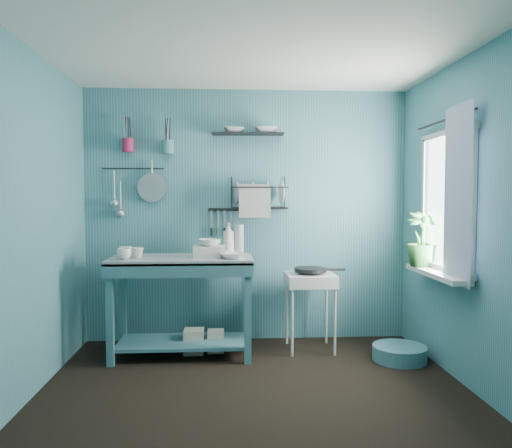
{
  "coord_description": "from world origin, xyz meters",
  "views": [
    {
      "loc": [
        -0.2,
        -3.49,
        1.43
      ],
      "look_at": [
        0.05,
        0.85,
        1.2
      ],
      "focal_mm": 35.0,
      "sensor_mm": 36.0,
      "label": 1
    }
  ],
  "objects": [
    {
      "name": "frying_pan",
      "position": [
        0.57,
        1.1,
        0.76
      ],
      "size": [
        0.3,
        0.3,
        0.03
      ],
      "primitive_type": "cylinder",
      "color": "black",
      "rests_on": "hotplate_stand"
    },
    {
      "name": "curtain_rod",
      "position": [
        1.54,
        0.45,
        2.05
      ],
      "size": [
        0.02,
        1.05,
        0.02
      ],
      "primitive_type": "cylinder",
      "rotation": [
        1.57,
        0.0,
        0.0
      ],
      "color": "black",
      "rests_on": "wall_right"
    },
    {
      "name": "work_counter",
      "position": [
        -0.61,
        1.0,
        0.45
      ],
      "size": [
        1.3,
        0.71,
        0.9
      ],
      "primitive_type": "cube",
      "rotation": [
        0.0,
        0.0,
        -0.06
      ],
      "color": "#356770",
      "rests_on": "floor"
    },
    {
      "name": "wash_tub",
      "position": [
        -0.36,
        0.98,
        0.95
      ],
      "size": [
        0.28,
        0.22,
        0.1
      ],
      "primitive_type": "cube",
      "color": "beige",
      "rests_on": "work_counter"
    },
    {
      "name": "upper_shelf",
      "position": [
        0.0,
        1.4,
        2.05
      ],
      "size": [
        0.7,
        0.2,
        0.01
      ],
      "primitive_type": "cube",
      "rotation": [
        0.0,
        0.0,
        -0.02
      ],
      "color": "black",
      "rests_on": "wall_back"
    },
    {
      "name": "tub_bowl",
      "position": [
        -0.36,
        0.98,
        1.03
      ],
      "size": [
        0.2,
        0.19,
        0.06
      ],
      "primitive_type": "imported",
      "color": "silver",
      "rests_on": "wash_tub"
    },
    {
      "name": "floor",
      "position": [
        0.0,
        0.0,
        0.0
      ],
      "size": [
        3.2,
        3.2,
        0.0
      ],
      "primitive_type": "plane",
      "color": "black",
      "rests_on": "ground"
    },
    {
      "name": "floor_basin",
      "position": [
        1.31,
        0.74,
        0.07
      ],
      "size": [
        0.47,
        0.47,
        0.13
      ],
      "primitive_type": "cylinder",
      "color": "teal",
      "rests_on": "floor"
    },
    {
      "name": "storage_tin_large",
      "position": [
        -0.51,
        1.05,
        0.11
      ],
      "size": [
        0.18,
        0.18,
        0.22
      ],
      "primitive_type": "cube",
      "color": "tan",
      "rests_on": "floor"
    },
    {
      "name": "counter_bowl",
      "position": [
        -0.16,
        0.85,
        0.92
      ],
      "size": [
        0.22,
        0.22,
        0.05
      ],
      "primitive_type": "imported",
      "color": "silver",
      "rests_on": "work_counter"
    },
    {
      "name": "soap_bottle",
      "position": [
        -0.19,
        1.2,
        1.05
      ],
      "size": [
        0.11,
        0.12,
        0.3
      ],
      "primitive_type": "imported",
      "color": "beige",
      "rests_on": "work_counter"
    },
    {
      "name": "hotplate_stand",
      "position": [
        0.57,
        1.1,
        0.36
      ],
      "size": [
        0.5,
        0.5,
        0.72
      ],
      "primitive_type": "cube",
      "rotation": [
        0.0,
        0.0,
        -0.11
      ],
      "color": "beige",
      "rests_on": "floor"
    },
    {
      "name": "knife_strip",
      "position": [
        -0.23,
        1.47,
        1.31
      ],
      "size": [
        0.32,
        0.07,
        0.03
      ],
      "primitive_type": "cube",
      "rotation": [
        0.0,
        0.0,
        -0.14
      ],
      "color": "black",
      "rests_on": "wall_back"
    },
    {
      "name": "mug_right",
      "position": [
        -1.11,
        1.0,
        0.95
      ],
      "size": [
        0.17,
        0.17,
        0.1
      ],
      "primitive_type": "imported",
      "rotation": [
        0.0,
        0.0,
        1.05
      ],
      "color": "silver",
      "rests_on": "work_counter"
    },
    {
      "name": "ceiling",
      "position": [
        0.0,
        0.0,
        2.5
      ],
      "size": [
        3.2,
        3.2,
        0.0
      ],
      "primitive_type": "plane",
      "rotation": [
        3.14,
        0.0,
        0.0
      ],
      "color": "silver",
      "rests_on": "ground"
    },
    {
      "name": "potted_plant",
      "position": [
        1.49,
        0.75,
        1.07
      ],
      "size": [
        0.27,
        0.27,
        0.48
      ],
      "primitive_type": "imported",
      "rotation": [
        0.0,
        0.0,
        0.03
      ],
      "color": "#265F27",
      "rests_on": "windowsill"
    },
    {
      "name": "hook_rail",
      "position": [
        -1.12,
        1.47,
        1.71
      ],
      "size": [
        0.6,
        0.01,
        0.01
      ],
      "primitive_type": "cylinder",
      "rotation": [
        0.0,
        1.57,
        0.0
      ],
      "color": "black",
      "rests_on": "wall_back"
    },
    {
      "name": "wall_right",
      "position": [
        1.6,
        0.0,
        1.25
      ],
      "size": [
        0.0,
        3.0,
        3.0
      ],
      "primitive_type": "plane",
      "rotation": [
        1.57,
        0.0,
        -1.57
      ],
      "color": "#3B7078",
      "rests_on": "ground"
    },
    {
      "name": "storage_tin_small",
      "position": [
        -0.31,
        1.08,
        0.1
      ],
      "size": [
        0.15,
        0.15,
        0.2
      ],
      "primitive_type": "cube",
      "color": "tan",
      "rests_on": "floor"
    },
    {
      "name": "wall_back",
      "position": [
        0.0,
        1.5,
        1.25
      ],
      "size": [
        3.2,
        0.0,
        3.2
      ],
      "primitive_type": "plane",
      "rotation": [
        1.57,
        0.0,
        0.0
      ],
      "color": "#3B7078",
      "rests_on": "ground"
    },
    {
      "name": "windowsill",
      "position": [
        1.5,
        0.45,
        0.81
      ],
      "size": [
        0.16,
        0.95,
        0.04
      ],
      "primitive_type": "cube",
      "color": "beige",
      "rests_on": "wall_right"
    },
    {
      "name": "ladle_inner",
      "position": [
        -1.24,
        1.46,
        1.45
      ],
      "size": [
        0.01,
        0.01,
        0.3
      ],
      "primitive_type": "cylinder",
      "color": "#A4A7AC",
      "rests_on": "wall_back"
    },
    {
      "name": "mug_left",
      "position": [
        -1.09,
        0.84,
        0.95
      ],
      "size": [
        0.12,
        0.12,
        0.1
      ],
      "primitive_type": "imported",
      "color": "silver",
      "rests_on": "work_counter"
    },
    {
      "name": "ladle_outer",
      "position": [
        -1.3,
        1.46,
        1.55
      ],
      "size": [
        0.01,
        0.01,
        0.3
      ],
      "primitive_type": "cylinder",
      "color": "#A4A7AC",
      "rests_on": "wall_back"
    },
    {
      "name": "water_bottle",
      "position": [
        -0.09,
        1.22,
        1.04
      ],
      "size": [
        0.09,
        0.09,
        0.28
      ],
      "primitive_type": "cylinder",
      "color": "#9DAAB0",
      "rests_on": "work_counter"
    },
    {
      "name": "shelf_bowl_right",
      "position": [
        0.18,
        1.4,
        2.02
      ],
      "size": [
        0.24,
        0.24,
        0.06
      ],
      "primitive_type": "imported",
      "rotation": [
        0.0,
        0.0,
        -0.06
      ],
      "color": "silver",
      "rests_on": "upper_shelf"
    },
    {
      "name": "dish_rack",
      "position": [
        0.11,
        1.37,
        1.48
      ],
      "size": [
        0.58,
        0.31,
        0.32
      ],
      "primitive_type": "cube",
      "rotation": [
        0.0,
        0.0,
        -0.13
      ],
      "color": "black",
      "rests_on": "wall_back"
    },
    {
      "name": "wall_left",
      "position": [
        -1.6,
        0.0,
        1.25
      ],
      "size": [
        0.0,
        3.0,
        3.0
      ],
      "primitive_type": "plane",
      "rotation": [
        1.57,
        0.0,
        1.57
      ],
      "color": "#3B7078",
      "rests_on": "ground"
    },
    {
      "name": "utensil_cup_teal",
      "position": [
        -0.77,
        1.42,
        1.92
      ],
      "size": [
        0.11,
        0.11,
        0.13
      ],
      "primitive_type": "cylinder",
      "color": "teal",
      "rests_on": "wall_back"
    },
    {
      "name": "colander",
      "position": [
        -0.94,
        1.45,
        1.53
      ],
      "size": [
        0.28,
        0.03,
        0.28
      ],
      "primitive_type": "cylinder",
      "rotation": [
        1.54,
        0.0,
        0.0
      ],
      "color": "#A4A7AC",
      "rests_on": "wall_back"
    },
    {
      "name": "wall_front",
      "position": [
        0.0,
        -1.5,
        1.25
      ],
      "size": [
        3.2,
        0.0,
        3.2
      ],
      "primitive_type": "plane",
      "rotation": [
        -1.57,
        0.0,
        0.0
      ],
      "color": "#3B7078",
      "rests_on": "ground"
    },
    {
      "name": "mug_mid",
      "position": [
        -0.99,
        0.94,
        0.94
      ],
      "size": [
        0.14,
        0.14,
        0.09
      ],
      "primitive_type": "imported",
      "rotation": [
        0.0,
        0.0,
        0.52
      ],
      "color": "silver",
      "rests_on": "work_counter"
    },
    {
      "name": "curtain",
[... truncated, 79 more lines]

